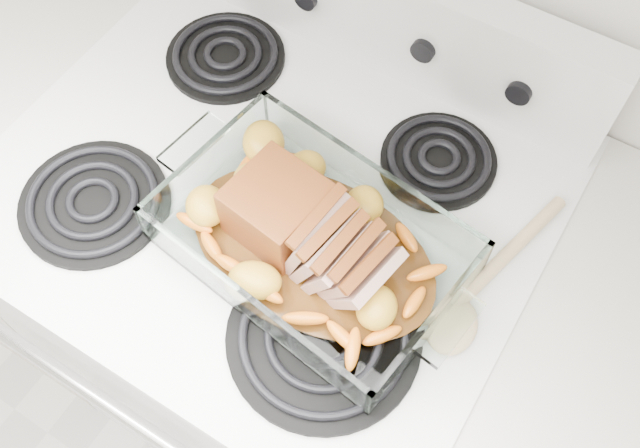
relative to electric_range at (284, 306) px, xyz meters
The scene contains 6 objects.
electric_range is the anchor object (origin of this frame).
counter_left 0.67m from the electric_range, behind, with size 0.58×0.68×0.93m.
baking_dish 0.50m from the electric_range, 30.78° to the right, with size 0.38×0.25×0.07m.
pork_roast 0.53m from the electric_range, 36.54° to the right, with size 0.23×0.11×0.09m.
roast_vegetables 0.50m from the electric_range, 16.55° to the right, with size 0.35×0.19×0.04m.
wooden_spoon 0.57m from the electric_range, ahead, with size 0.09×0.29×0.02m.
Camera 1 is at (0.35, 1.22, 1.80)m, focal length 40.00 mm.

